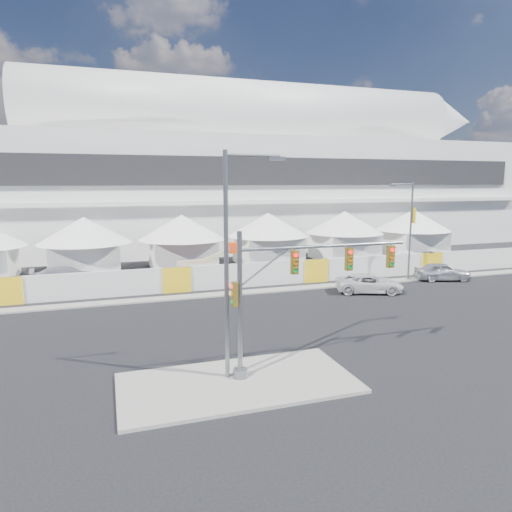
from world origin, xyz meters
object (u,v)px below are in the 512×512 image
object	(u,v)px
lot_car_a	(411,259)
pickup_curb	(369,284)
lot_car_c	(67,276)
streetlight_curb	(409,224)
streetlight_median	(232,250)
traffic_mast	(282,294)
lot_car_b	(430,257)
sedan_silver	(442,271)
boom_lift	(192,273)

from	to	relation	value
lot_car_a	pickup_curb	bearing A→B (deg)	155.17
lot_car_c	streetlight_curb	world-z (taller)	streetlight_curb
lot_car_c	streetlight_median	bearing A→B (deg)	-165.38
pickup_curb	traffic_mast	bearing A→B (deg)	156.12
pickup_curb	lot_car_c	size ratio (longest dim) A/B	0.91
pickup_curb	lot_car_c	distance (m)	24.67
lot_car_c	streetlight_median	world-z (taller)	streetlight_median
lot_car_b	lot_car_c	world-z (taller)	lot_car_c
streetlight_median	streetlight_curb	distance (m)	24.83
lot_car_a	traffic_mast	xyz separation A→B (m)	(-22.47, -20.88, 2.97)
streetlight_curb	traffic_mast	bearing A→B (deg)	-139.45
lot_car_b	sedan_silver	bearing A→B (deg)	121.09
sedan_silver	lot_car_b	world-z (taller)	sedan_silver
sedan_silver	boom_lift	world-z (taller)	boom_lift
streetlight_median	boom_lift	xyz separation A→B (m)	(1.74, 19.47, -4.84)
pickup_curb	traffic_mast	size ratio (longest dim) A/B	0.62
sedan_silver	lot_car_c	xyz separation A→B (m)	(-31.18, 7.91, 0.02)
sedan_silver	streetlight_curb	world-z (taller)	streetlight_curb
sedan_silver	pickup_curb	bearing A→B (deg)	119.10
lot_car_c	lot_car_a	bearing A→B (deg)	-98.26
streetlight_curb	boom_lift	size ratio (longest dim) A/B	1.29
lot_car_b	streetlight_curb	distance (m)	10.85
pickup_curb	lot_car_a	size ratio (longest dim) A/B	1.10
lot_car_c	traffic_mast	distance (m)	24.59
traffic_mast	boom_lift	size ratio (longest dim) A/B	1.25
pickup_curb	traffic_mast	distance (m)	17.56
boom_lift	lot_car_a	bearing A→B (deg)	-3.06
traffic_mast	streetlight_curb	size ratio (longest dim) A/B	0.97
traffic_mast	streetlight_curb	xyz separation A→B (m)	(17.70, 15.14, 1.24)
pickup_curb	boom_lift	xyz separation A→B (m)	(-12.62, 7.47, 0.18)
lot_car_c	traffic_mast	size ratio (longest dim) A/B	0.68
sedan_silver	lot_car_a	distance (m)	6.94
lot_car_a	lot_car_c	world-z (taller)	lot_car_c
lot_car_b	lot_car_c	distance (m)	35.83
lot_car_c	pickup_curb	bearing A→B (deg)	-119.58
sedan_silver	lot_car_a	world-z (taller)	sedan_silver
streetlight_median	streetlight_curb	bearing A→B (deg)	36.81
traffic_mast	streetlight_curb	distance (m)	23.32
lot_car_a	streetlight_median	size ratio (longest dim) A/B	0.48
streetlight_median	streetlight_curb	world-z (taller)	streetlight_median
traffic_mast	boom_lift	xyz separation A→B (m)	(-0.43, 19.74, -2.85)
pickup_curb	boom_lift	bearing A→B (deg)	80.31
pickup_curb	boom_lift	distance (m)	14.66
lot_car_a	streetlight_curb	xyz separation A→B (m)	(-4.77, -5.74, 4.21)
lot_car_a	streetlight_median	xyz separation A→B (m)	(-24.64, -20.61, 4.96)
lot_car_a	streetlight_curb	bearing A→B (deg)	165.48
lot_car_b	streetlight_median	size ratio (longest dim) A/B	0.42
sedan_silver	traffic_mast	bearing A→B (deg)	140.96
lot_car_b	lot_car_c	size ratio (longest dim) A/B	0.72
sedan_silver	boom_lift	size ratio (longest dim) A/B	0.71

